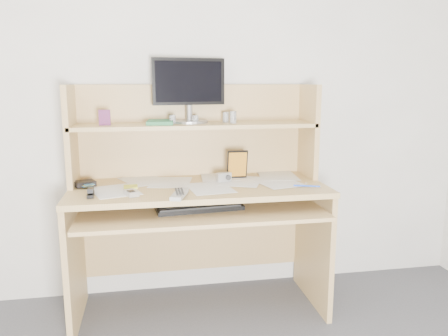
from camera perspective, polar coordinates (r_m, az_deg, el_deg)
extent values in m
cube|color=silver|center=(2.68, -4.26, 9.77)|extent=(3.60, 0.04, 2.50)
cube|color=tan|center=(2.43, -3.30, -2.62)|extent=(1.40, 0.60, 0.03)
cube|color=tan|center=(2.56, -18.90, -11.30)|extent=(0.03, 0.56, 0.72)
cube|color=tan|center=(2.71, 11.55, -9.70)|extent=(0.03, 0.56, 0.72)
cube|color=tan|center=(2.82, -3.91, -9.14)|extent=(1.34, 0.02, 0.41)
cube|color=tan|center=(2.34, -2.92, -5.57)|extent=(1.28, 0.55, 0.02)
cube|color=tan|center=(2.67, -4.12, 4.91)|extent=(1.40, 0.02, 0.55)
cube|color=tan|center=(2.54, -19.34, 4.02)|extent=(0.03, 0.30, 0.55)
cube|color=tan|center=(2.69, 10.93, 4.80)|extent=(0.03, 0.30, 0.55)
cube|color=tan|center=(2.52, -3.80, 5.59)|extent=(1.38, 0.30, 0.02)
cube|color=white|center=(2.43, -3.30, -2.21)|extent=(1.32, 0.54, 0.01)
cube|color=black|center=(2.32, -3.23, -5.15)|extent=(0.47, 0.21, 0.02)
cube|color=black|center=(2.32, -3.24, -4.77)|extent=(0.44, 0.19, 0.01)
cube|color=#9D9E98|center=(2.18, -5.83, -3.42)|extent=(0.11, 0.21, 0.02)
cube|color=#BBBBBD|center=(2.25, -12.03, -3.11)|extent=(0.08, 0.11, 0.02)
cube|color=black|center=(2.29, -17.04, -2.96)|extent=(0.04, 0.12, 0.04)
cube|color=black|center=(2.50, -17.76, -1.93)|extent=(0.13, 0.12, 0.03)
cube|color=#FFFE43|center=(2.42, -12.09, -2.42)|extent=(0.08, 0.08, 0.01)
cube|color=#ADAEB0|center=(2.49, -0.03, -1.19)|extent=(0.09, 0.05, 0.05)
cube|color=black|center=(2.56, 1.74, 0.49)|extent=(0.12, 0.01, 0.17)
cylinder|color=blue|center=(2.41, 10.76, -2.31)|extent=(0.14, 0.06, 0.01)
cube|color=maroon|center=(2.48, -15.33, 6.37)|extent=(0.06, 0.02, 0.08)
cube|color=#307850|center=(2.50, -8.31, 5.94)|extent=(0.16, 0.21, 0.02)
cylinder|color=black|center=(2.50, -6.75, 6.33)|extent=(0.04, 0.04, 0.05)
cylinder|color=white|center=(2.58, 0.24, 6.66)|extent=(0.04, 0.04, 0.06)
cylinder|color=black|center=(2.53, -3.77, 6.38)|extent=(0.04, 0.04, 0.05)
cylinder|color=white|center=(2.52, 1.19, 6.64)|extent=(0.05, 0.05, 0.07)
cylinder|color=#A1A1A6|center=(2.56, -4.49, 6.05)|extent=(0.21, 0.21, 0.01)
cylinder|color=#A1A1A6|center=(2.56, -4.52, 7.21)|extent=(0.04, 0.04, 0.09)
cube|color=black|center=(2.57, -4.62, 11.19)|extent=(0.43, 0.09, 0.27)
cube|color=black|center=(2.56, -4.59, 11.19)|extent=(0.39, 0.06, 0.23)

